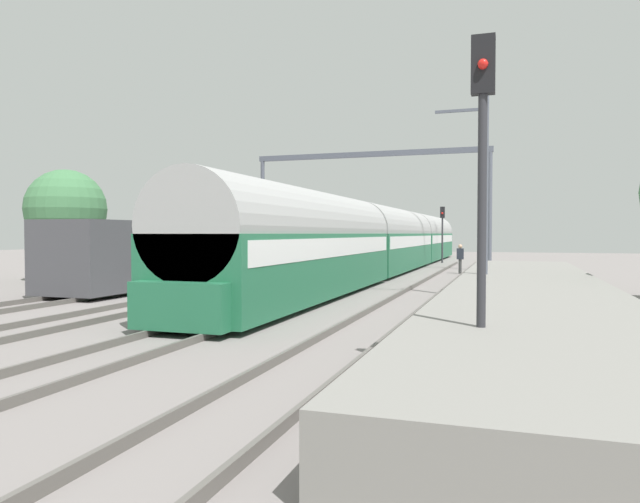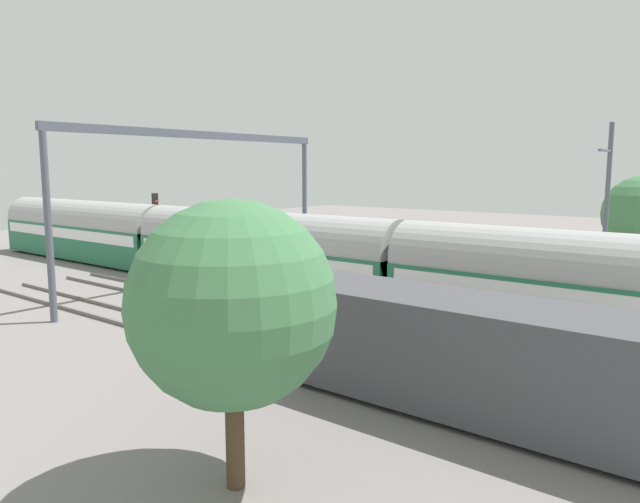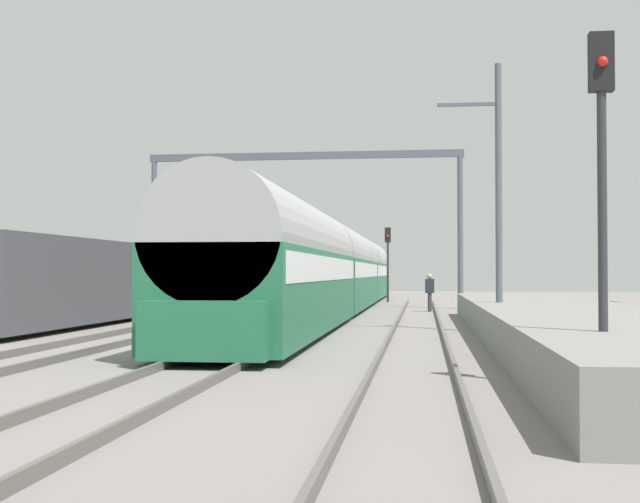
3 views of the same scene
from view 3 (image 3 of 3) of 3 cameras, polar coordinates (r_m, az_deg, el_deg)
name	(u,v)px [view 3 (image 3 of 3)]	position (r m, az deg, el deg)	size (l,w,h in m)	color
ground	(180,345)	(21.05, -9.51, -6.28)	(120.00, 120.00, 0.00)	gray
track_west	(105,341)	(21.67, -14.44, -5.91)	(1.52, 60.00, 0.16)	#5D5954
track_east	(257,342)	(20.58, -4.31, -6.19)	(1.52, 60.00, 0.16)	#5D5954
track_far_east	(416,344)	(20.18, 6.58, -6.28)	(1.52, 60.00, 0.16)	#5D5954
platform	(566,324)	(22.45, 16.44, -4.79)	(4.40, 28.00, 0.90)	gray
passenger_train	(338,269)	(39.81, 1.22, -1.17)	(2.93, 49.20, 3.82)	#236B47
freight_car	(62,282)	(28.71, -17.17, -2.00)	(2.80, 13.00, 2.70)	#47474C
person_crossing	(430,289)	(38.39, 7.48, -2.55)	(0.41, 0.26, 1.73)	#393939
railway_signal_near	(602,163)	(13.35, 18.66, 5.76)	(0.36, 0.30, 5.42)	#2D2D33
railway_signal_far	(388,254)	(50.84, 4.64, -0.16)	(0.36, 0.30, 4.51)	#2D2D33
catenary_gantry	(304,191)	(42.28, -1.12, 4.11)	(16.00, 0.28, 7.86)	#525765
catenary_pole_east_mid	(497,193)	(25.38, 11.97, 3.94)	(1.90, 0.20, 8.00)	#525765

